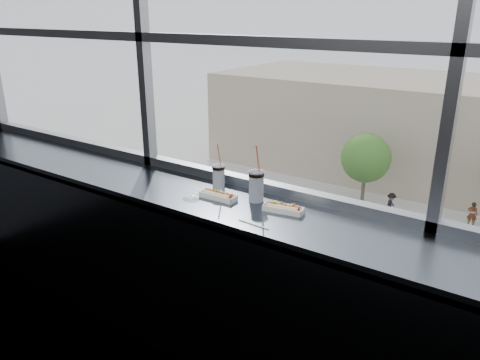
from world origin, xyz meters
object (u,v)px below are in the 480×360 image
Objects in this scene: loose_straw at (254,224)px; pedestrian_b at (473,212)px; hotdog_tray_right at (283,208)px; car_far_a at (308,202)px; soda_cup_right at (256,185)px; car_near_b at (328,279)px; tree_left at (366,158)px; wrapper at (191,196)px; pedestrian_a at (391,203)px; car_near_c at (425,311)px; soda_cup_left at (219,176)px; hotdog_tray_left at (218,195)px; car_near_a at (177,228)px.

loose_straw reaches higher than pedestrian_b.
pedestrian_b is at bearing 84.37° from hotdog_tray_right.
car_far_a is (-11.38, 24.47, -10.91)m from loose_straw.
loose_straw is 0.03× the size of car_far_a.
soda_cup_right is 20.51m from car_near_b.
hotdog_tray_right reaches higher than pedestrian_b.
soda_cup_right is at bearing -72.51° from tree_left.
wrapper reaches higher than pedestrian_a.
tree_left is (-9.09, 28.23, -8.48)m from hotdog_tray_right.
soda_cup_left is at bearing -174.30° from car_near_c.
hotdog_tray_left is 0.67× the size of soda_cup_right.
hotdog_tray_right is 0.52m from soda_cup_left.
tree_left reaches higher than car_near_c.
car_near_c is 3.16× the size of pedestrian_a.
car_near_c is 3.20× the size of pedestrian_b.
hotdog_tray_right is 28.93m from car_far_a.
soda_cup_left is 0.15× the size of pedestrian_b.
wrapper is 0.02× the size of car_near_a.
soda_cup_right is 30.46m from pedestrian_a.
soda_cup_left is 28.69m from car_far_a.
hotdog_tray_right is at bearing -72.15° from tree_left.
car_far_a is at bearing -35.79° from car_near_a.
car_near_b is 13.52m from pedestrian_b.
car_near_b is at bearing 109.32° from wrapper.
car_far_a is 1.03× the size of car_near_b.
car_far_a is (-10.91, 24.15, -11.00)m from soda_cup_left.
loose_straw is (0.17, -0.29, -0.10)m from soda_cup_right.
loose_straw is 29.11m from car_far_a.
wrapper is 20.51m from car_near_b.
car_near_c is (-1.26, 16.37, -10.98)m from wrapper.
pedestrian_b is at bearing 93.65° from soda_cup_right.
car_near_b is at bearing 71.76° from pedestrian_b.
soda_cup_left is at bearing 148.47° from loose_straw.
hotdog_tray_right is 30.52m from pedestrian_a.
car_near_b is (-4.47, 0.00, 0.03)m from car_near_c.
loose_straw is 0.03× the size of car_near_c.
loose_straw is 0.03× the size of car_near_b.
soda_cup_right reaches higher than hotdog_tray_right.
car_far_a is 5.23m from tree_left.
car_near_c reaches higher than pedestrian_b.
pedestrian_a is at bearing 101.56° from hotdog_tray_left.
soda_cup_left is at bearing 93.07° from pedestrian_b.
soda_cup_right reaches higher than pedestrian_a.
loose_straw is at bearing -172.77° from car_near_c.
soda_cup_right reaches higher than pedestrian_b.
pedestrian_b is at bearing 92.95° from wrapper.
pedestrian_b is (-1.51, 29.20, -11.07)m from wrapper.
car_near_c is at bearing -137.39° from car_far_a.
wrapper is 19.75m from car_near_c.
car_near_c is at bearing -96.51° from car_near_a.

